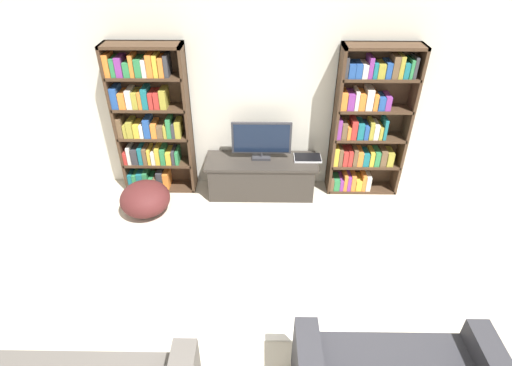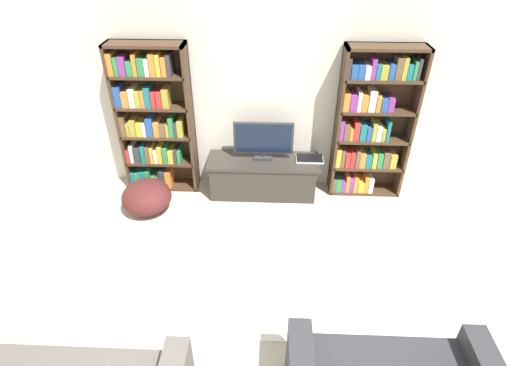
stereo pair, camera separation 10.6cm
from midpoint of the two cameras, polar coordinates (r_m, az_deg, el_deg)
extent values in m
cube|color=silver|center=(5.17, 0.87, 12.60)|extent=(8.80, 0.06, 2.60)
cube|color=#422D1E|center=(5.44, -18.19, 8.43)|extent=(0.04, 0.30, 1.97)
cube|color=#422D1E|center=(5.20, -8.68, 8.59)|extent=(0.04, 0.30, 1.97)
cube|color=#422D1E|center=(5.42, -13.21, 9.15)|extent=(0.94, 0.04, 1.97)
cube|color=#422D1E|center=(4.98, -15.09, 18.61)|extent=(0.94, 0.30, 0.04)
cube|color=#422D1E|center=(5.78, -12.28, -0.14)|extent=(0.91, 0.30, 0.04)
cube|color=#196B75|center=(5.81, -16.37, 0.91)|extent=(0.05, 0.24, 0.22)
cube|color=#2D7F47|center=(5.79, -15.81, 0.88)|extent=(0.06, 0.24, 0.21)
cube|color=#196B75|center=(5.77, -15.13, 0.95)|extent=(0.08, 0.24, 0.23)
cube|color=#2D7F47|center=(5.74, -14.43, 1.00)|extent=(0.06, 0.24, 0.25)
cube|color=#2D7F47|center=(5.74, -13.72, 0.63)|extent=(0.06, 0.24, 0.16)
cube|color=brown|center=(5.73, -13.16, 0.62)|extent=(0.05, 0.24, 0.16)
cube|color=#333338|center=(5.69, -12.54, 0.98)|extent=(0.08, 0.24, 0.25)
cube|color=orange|center=(5.67, -11.72, 0.89)|extent=(0.07, 0.24, 0.24)
cube|color=#422D1E|center=(5.57, -12.77, 3.22)|extent=(0.91, 0.30, 0.04)
cube|color=#B72D28|center=(5.63, -17.01, 4.06)|extent=(0.05, 0.24, 0.17)
cube|color=silver|center=(5.59, -16.56, 4.40)|extent=(0.04, 0.24, 0.24)
cube|color=#333338|center=(5.58, -15.82, 4.26)|extent=(0.08, 0.24, 0.21)
cube|color=#196B75|center=(5.55, -15.07, 4.37)|extent=(0.05, 0.24, 0.24)
cube|color=brown|center=(5.53, -14.48, 4.32)|extent=(0.05, 0.24, 0.23)
cube|color=gold|center=(5.52, -13.94, 4.26)|extent=(0.04, 0.24, 0.21)
cube|color=silver|center=(5.51, -13.38, 4.09)|extent=(0.05, 0.24, 0.18)
cube|color=gold|center=(5.49, -12.82, 4.36)|extent=(0.06, 0.24, 0.24)
cube|color=#2D7F47|center=(5.47, -12.10, 4.27)|extent=(0.06, 0.24, 0.22)
cube|color=gold|center=(5.47, -11.33, 4.06)|extent=(0.07, 0.24, 0.17)
cube|color=#333338|center=(5.45, -10.71, 4.15)|extent=(0.04, 0.24, 0.19)
cube|color=#2D7F47|center=(5.44, -10.21, 4.10)|extent=(0.04, 0.24, 0.18)
cube|color=#422D1E|center=(5.38, -13.29, 6.82)|extent=(0.91, 0.30, 0.04)
cube|color=brown|center=(5.43, -17.69, 8.07)|extent=(0.06, 0.24, 0.26)
cube|color=#9E9333|center=(5.43, -17.00, 7.67)|extent=(0.04, 0.24, 0.17)
cube|color=#9E9333|center=(5.40, -16.41, 7.88)|extent=(0.07, 0.24, 0.21)
cube|color=gold|center=(5.38, -15.55, 7.73)|extent=(0.07, 0.24, 0.18)
cube|color=silver|center=(5.36, -14.88, 7.72)|extent=(0.05, 0.24, 0.17)
cube|color=#234C99|center=(5.33, -14.18, 8.08)|extent=(0.08, 0.24, 0.25)
cube|color=orange|center=(5.31, -13.26, 7.82)|extent=(0.07, 0.24, 0.19)
cube|color=brown|center=(5.30, -12.44, 7.70)|extent=(0.07, 0.24, 0.16)
cube|color=#9E9333|center=(5.28, -11.78, 7.73)|extent=(0.04, 0.24, 0.17)
cube|color=#2D7F47|center=(5.25, -11.26, 8.16)|extent=(0.06, 0.24, 0.25)
cube|color=#333338|center=(5.26, -10.66, 7.81)|extent=(0.04, 0.24, 0.18)
cube|color=#9E9333|center=(5.24, -10.05, 7.98)|extent=(0.07, 0.24, 0.22)
cube|color=#422D1E|center=(5.22, -13.86, 10.66)|extent=(0.91, 0.30, 0.04)
cube|color=#234C99|center=(5.28, -18.33, 11.90)|extent=(0.08, 0.24, 0.26)
cube|color=orange|center=(5.26, -17.36, 11.63)|extent=(0.08, 0.24, 0.19)
cube|color=silver|center=(5.22, -16.49, 11.85)|extent=(0.07, 0.24, 0.23)
cube|color=#9E9333|center=(5.20, -15.70, 11.75)|extent=(0.07, 0.24, 0.20)
cube|color=orange|center=(5.19, -15.05, 11.80)|extent=(0.04, 0.24, 0.21)
cube|color=#196B75|center=(5.16, -14.42, 12.04)|extent=(0.07, 0.24, 0.25)
cube|color=#B72D28|center=(5.15, -13.61, 11.79)|extent=(0.05, 0.24, 0.20)
cube|color=#B72D28|center=(5.13, -12.86, 11.83)|extent=(0.07, 0.24, 0.20)
cube|color=#9E9333|center=(5.11, -12.01, 12.02)|extent=(0.08, 0.24, 0.23)
cube|color=#422D1E|center=(5.08, -14.48, 14.74)|extent=(0.91, 0.30, 0.04)
cube|color=orange|center=(5.15, -19.24, 15.95)|extent=(0.06, 0.24, 0.26)
cube|color=#2D7F47|center=(5.14, -18.47, 15.77)|extent=(0.05, 0.24, 0.21)
cube|color=#7F338C|center=(5.11, -17.72, 15.88)|extent=(0.08, 0.24, 0.22)
cube|color=#2D7F47|center=(5.09, -16.73, 15.65)|extent=(0.07, 0.24, 0.17)
cube|color=orange|center=(5.06, -16.09, 16.15)|extent=(0.05, 0.24, 0.25)
cube|color=#2D7F47|center=(5.04, -15.25, 15.96)|extent=(0.08, 0.24, 0.21)
cube|color=silver|center=(5.03, -14.47, 15.96)|extent=(0.05, 0.24, 0.20)
cube|color=orange|center=(5.00, -13.76, 16.31)|extent=(0.07, 0.24, 0.26)
cube|color=gold|center=(4.98, -12.98, 16.33)|extent=(0.05, 0.24, 0.25)
cube|color=orange|center=(4.97, -12.20, 16.20)|extent=(0.06, 0.24, 0.23)
cube|color=#333338|center=(4.95, -11.53, 16.38)|extent=(0.05, 0.24, 0.25)
cube|color=#422D1E|center=(5.18, 12.13, 8.11)|extent=(0.04, 0.30, 1.97)
cube|color=#422D1E|center=(5.41, 21.71, 7.53)|extent=(0.04, 0.30, 1.97)
cube|color=#422D1E|center=(5.40, 16.74, 8.47)|extent=(0.94, 0.04, 1.97)
cube|color=#422D1E|center=(4.95, 18.96, 17.90)|extent=(0.94, 0.30, 0.04)
cube|color=#422D1E|center=(5.75, 15.44, -0.81)|extent=(0.91, 0.30, 0.04)
cube|color=brown|center=(5.60, 11.51, 0.06)|extent=(0.04, 0.24, 0.17)
cube|color=#2D7F47|center=(5.61, 12.15, 0.02)|extent=(0.08, 0.24, 0.16)
cube|color=#7F338C|center=(5.63, 12.82, 0.02)|extent=(0.05, 0.24, 0.17)
cube|color=orange|center=(5.62, 13.37, 0.29)|extent=(0.05, 0.24, 0.24)
cube|color=#7F338C|center=(5.63, 13.86, 0.18)|extent=(0.05, 0.24, 0.21)
cube|color=orange|center=(5.64, 14.44, 0.22)|extent=(0.06, 0.24, 0.23)
cube|color=gold|center=(5.68, 15.14, -0.06)|extent=(0.08, 0.24, 0.16)
cube|color=orange|center=(5.67, 15.84, 0.24)|extent=(0.05, 0.24, 0.24)
cube|color=silver|center=(5.69, 16.44, 0.13)|extent=(0.06, 0.24, 0.22)
cube|color=#422D1E|center=(5.54, 16.05, 2.54)|extent=(0.91, 0.30, 0.04)
cube|color=gold|center=(5.38, 12.12, 3.90)|extent=(0.06, 0.24, 0.25)
cube|color=brown|center=(5.39, 12.75, 3.81)|extent=(0.05, 0.24, 0.24)
cube|color=#B72D28|center=(5.41, 13.39, 3.63)|extent=(0.06, 0.24, 0.20)
cube|color=#B72D28|center=(5.42, 14.06, 3.63)|extent=(0.05, 0.24, 0.21)
cube|color=brown|center=(5.43, 14.72, 3.71)|extent=(0.05, 0.24, 0.23)
cube|color=orange|center=(5.45, 15.37, 3.53)|extent=(0.07, 0.24, 0.20)
cube|color=#196B75|center=(5.48, 16.15, 3.40)|extent=(0.08, 0.24, 0.18)
cube|color=gold|center=(5.49, 16.92, 3.47)|extent=(0.05, 0.24, 0.20)
cube|color=#2D7F47|center=(5.51, 17.62, 3.45)|extent=(0.07, 0.24, 0.20)
cube|color=brown|center=(5.53, 18.45, 3.49)|extent=(0.08, 0.24, 0.22)
cube|color=#9E9333|center=(5.56, 19.32, 3.35)|extent=(0.08, 0.24, 0.19)
cube|color=#422D1E|center=(5.36, 16.71, 6.13)|extent=(0.91, 0.30, 0.04)
cube|color=#7F338C|center=(5.19, 12.60, 7.70)|extent=(0.05, 0.24, 0.26)
cube|color=brown|center=(5.21, 13.27, 7.44)|extent=(0.06, 0.24, 0.21)
cube|color=orange|center=(5.24, 13.88, 7.19)|extent=(0.04, 0.24, 0.17)
cube|color=#B72D28|center=(5.23, 14.60, 7.52)|extent=(0.07, 0.24, 0.24)
cube|color=#196B75|center=(5.26, 15.46, 7.32)|extent=(0.08, 0.24, 0.21)
cube|color=#234C99|center=(5.28, 16.23, 7.13)|extent=(0.05, 0.24, 0.18)
cube|color=#9E9333|center=(5.29, 16.91, 7.32)|extent=(0.05, 0.24, 0.23)
cube|color=silver|center=(5.31, 17.53, 7.12)|extent=(0.06, 0.24, 0.20)
cube|color=#9E9333|center=(5.33, 18.12, 6.97)|extent=(0.04, 0.24, 0.17)
cube|color=#196B75|center=(5.32, 18.72, 7.35)|extent=(0.04, 0.24, 0.26)
cube|color=#422D1E|center=(5.19, 17.42, 9.96)|extent=(0.91, 0.30, 0.04)
cube|color=orange|center=(5.04, 13.25, 11.48)|extent=(0.07, 0.24, 0.22)
cube|color=#7F338C|center=(5.06, 14.21, 11.35)|extent=(0.08, 0.24, 0.20)
cube|color=silver|center=(5.07, 15.00, 11.46)|extent=(0.04, 0.24, 0.23)
cube|color=orange|center=(5.09, 15.69, 11.26)|extent=(0.07, 0.24, 0.20)
cube|color=silver|center=(5.10, 16.70, 11.46)|extent=(0.08, 0.24, 0.26)
cube|color=orange|center=(5.13, 17.49, 11.08)|extent=(0.05, 0.24, 0.20)
cube|color=#234C99|center=(5.16, 18.26, 10.85)|extent=(0.08, 0.24, 0.16)
cube|color=#7F338C|center=(5.18, 19.11, 10.83)|extent=(0.07, 0.24, 0.17)
cube|color=#422D1E|center=(5.06, 18.20, 14.03)|extent=(0.91, 0.30, 0.04)
cube|color=#333338|center=(4.91, 13.67, 15.85)|extent=(0.04, 0.24, 0.24)
cube|color=#234C99|center=(4.93, 14.37, 15.39)|extent=(0.08, 0.24, 0.16)
cube|color=#234C99|center=(4.95, 15.29, 15.32)|extent=(0.07, 0.24, 0.16)
cube|color=silver|center=(4.96, 16.12, 15.23)|extent=(0.06, 0.24, 0.16)
cube|color=#7F338C|center=(4.96, 16.88, 15.58)|extent=(0.05, 0.24, 0.24)
cube|color=#196B75|center=(4.99, 17.47, 15.21)|extent=(0.05, 0.24, 0.18)
cube|color=#9E9333|center=(5.01, 18.26, 15.06)|extent=(0.08, 0.24, 0.17)
cube|color=#234C99|center=(5.03, 19.20, 15.06)|extent=(0.06, 0.24, 0.18)
cube|color=brown|center=(5.04, 20.12, 15.35)|extent=(0.07, 0.24, 0.25)
cube|color=#9E9333|center=(5.06, 20.85, 15.28)|extent=(0.05, 0.24, 0.25)
cube|color=#196B75|center=(5.09, 21.44, 14.80)|extent=(0.06, 0.24, 0.18)
cube|color=#2D7F47|center=(5.10, 22.10, 14.92)|extent=(0.04, 0.24, 0.21)
cube|color=#333338|center=(5.11, 22.58, 15.02)|extent=(0.04, 0.24, 0.24)
cube|color=#332D28|center=(5.38, 1.56, 0.75)|extent=(1.37, 0.48, 0.48)
cube|color=#332D28|center=(5.24, 1.60, 3.10)|extent=(1.46, 0.51, 0.04)
cube|color=#2D2D33|center=(5.27, 1.62, 3.73)|extent=(0.24, 0.16, 0.03)
cylinder|color=#2D2D33|center=(5.25, 1.63, 4.11)|extent=(0.04, 0.04, 0.05)
cube|color=#2D2D33|center=(5.14, 1.67, 6.44)|extent=(0.77, 0.04, 0.43)
cube|color=black|center=(5.12, 1.67, 6.33)|extent=(0.71, 0.00, 0.39)
cube|color=silver|center=(5.29, 8.23, 3.45)|extent=(0.36, 0.23, 0.02)
cube|color=black|center=(5.29, 8.24, 3.58)|extent=(0.34, 0.22, 0.00)
cube|color=white|center=(4.30, -2.16, -13.76)|extent=(2.22, 1.40, 0.02)
ellipsoid|color=#4C1E1E|center=(5.25, -14.78, -1.93)|extent=(0.62, 0.62, 0.41)
camera|label=1|loc=(0.05, -89.32, 0.46)|focal=28.00mm
camera|label=2|loc=(0.05, 90.68, -0.46)|focal=28.00mm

